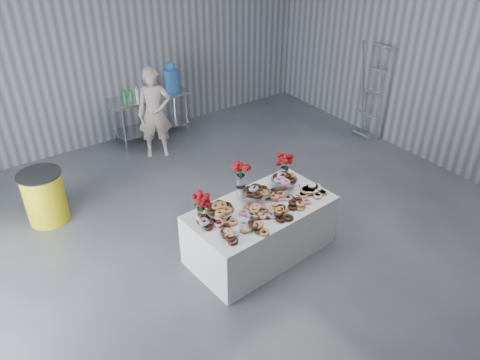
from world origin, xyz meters
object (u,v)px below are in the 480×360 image
(display_table, at_px, (260,230))
(person, at_px, (155,113))
(water_jug, at_px, (171,77))
(stepladder, at_px, (372,92))
(trash_barrel, at_px, (45,197))
(prep_table, at_px, (150,109))

(display_table, relative_size, person, 1.16)
(water_jug, relative_size, stepladder, 0.29)
(person, bearing_deg, display_table, -68.44)
(trash_barrel, bearing_deg, prep_table, 32.21)
(display_table, bearing_deg, person, 88.04)
(display_table, xyz_separation_m, trash_barrel, (-2.14, 2.39, 0.02))
(prep_table, bearing_deg, trash_barrel, -147.79)
(trash_barrel, height_order, stepladder, stepladder)
(display_table, height_order, prep_table, prep_table)
(water_jug, bearing_deg, trash_barrel, -152.39)
(person, distance_m, trash_barrel, 2.46)
(display_table, height_order, stepladder, stepladder)
(water_jug, bearing_deg, person, -137.31)
(display_table, distance_m, stepladder, 4.11)
(stepladder, bearing_deg, prep_table, 145.39)
(prep_table, distance_m, person, 0.70)
(person, xyz_separation_m, trash_barrel, (-2.25, -0.90, -0.42))
(display_table, xyz_separation_m, stepladder, (3.76, 1.54, 0.58))
(person, relative_size, stepladder, 0.86)
(prep_table, height_order, water_jug, water_jug)
(display_table, distance_m, water_jug, 4.08)
(display_table, height_order, water_jug, water_jug)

